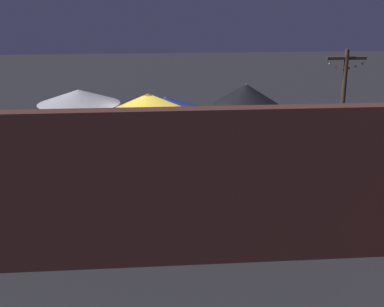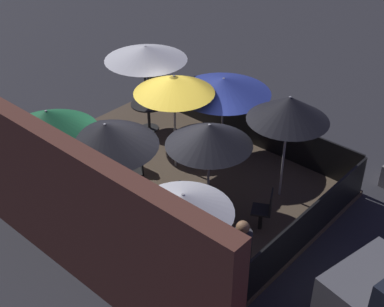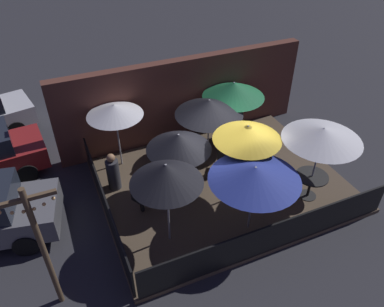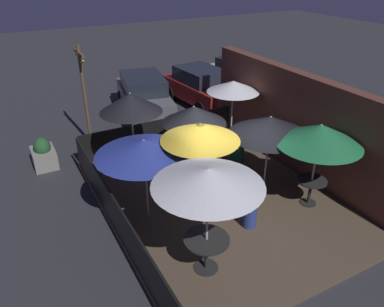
% 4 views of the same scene
% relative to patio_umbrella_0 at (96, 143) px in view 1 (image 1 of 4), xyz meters
% --- Properties ---
extents(ground_plane, '(60.00, 60.00, 0.00)m').
position_rel_patio_umbrella_0_xyz_m(ground_plane, '(-1.35, -2.00, -2.10)').
color(ground_plane, '#2D2D33').
extents(patio_deck, '(7.25, 5.64, 0.12)m').
position_rel_patio_umbrella_0_xyz_m(patio_deck, '(-1.35, -2.00, -2.04)').
color(patio_deck, brown).
rests_on(patio_deck, ground_plane).
extents(building_wall, '(8.85, 0.36, 2.99)m').
position_rel_patio_umbrella_0_xyz_m(building_wall, '(-1.35, 1.05, -0.61)').
color(building_wall, brown).
rests_on(building_wall, ground_plane).
extents(fence_front, '(7.05, 0.05, 0.95)m').
position_rel_patio_umbrella_0_xyz_m(fence_front, '(-1.35, -4.77, -1.51)').
color(fence_front, black).
rests_on(fence_front, patio_deck).
extents(fence_side_left, '(0.05, 5.44, 0.95)m').
position_rel_patio_umbrella_0_xyz_m(fence_side_left, '(-4.93, -2.00, -1.51)').
color(fence_side_left, black).
rests_on(fence_side_left, patio_deck).
extents(patio_umbrella_0, '(2.08, 2.08, 2.25)m').
position_rel_patio_umbrella_0_xyz_m(patio_umbrella_0, '(0.00, 0.00, 0.00)').
color(patio_umbrella_0, '#B2B2B7').
rests_on(patio_umbrella_0, patio_deck).
extents(patio_umbrella_1, '(2.12, 2.12, 2.39)m').
position_rel_patio_umbrella_0_xyz_m(patio_umbrella_1, '(0.72, -3.52, 0.22)').
color(patio_umbrella_1, '#B2B2B7').
rests_on(patio_umbrella_1, patio_deck).
extents(patio_umbrella_2, '(1.86, 1.86, 2.42)m').
position_rel_patio_umbrella_0_xyz_m(patio_umbrella_2, '(-1.06, -2.68, 0.23)').
color(patio_umbrella_2, '#B2B2B7').
rests_on(patio_umbrella_2, patio_deck).
extents(patio_umbrella_3, '(1.71, 1.71, 2.22)m').
position_rel_patio_umbrella_0_xyz_m(patio_umbrella_3, '(-3.94, 0.17, 0.05)').
color(patio_umbrella_3, '#B2B2B7').
rests_on(patio_umbrella_3, patio_deck).
extents(patio_umbrella_4, '(2.29, 2.29, 2.09)m').
position_rel_patio_umbrella_0_xyz_m(patio_umbrella_4, '(-1.52, -3.89, -0.09)').
color(patio_umbrella_4, '#B2B2B7').
rests_on(patio_umbrella_4, patio_deck).
extents(patio_umbrella_5, '(1.74, 1.74, 2.49)m').
position_rel_patio_umbrella_0_xyz_m(patio_umbrella_5, '(-3.61, -3.42, 0.23)').
color(patio_umbrella_5, '#B2B2B7').
rests_on(patio_umbrella_5, patio_deck).
extents(patio_umbrella_6, '(1.80, 1.80, 2.14)m').
position_rel_patio_umbrella_0_xyz_m(patio_umbrella_6, '(-2.72, -1.94, -0.09)').
color(patio_umbrella_6, '#B2B2B7').
rests_on(patio_umbrella_6, patio_deck).
extents(patio_umbrella_7, '(2.16, 2.16, 2.14)m').
position_rel_patio_umbrella_0_xyz_m(patio_umbrella_7, '(-1.16, -0.56, -0.10)').
color(patio_umbrella_7, '#B2B2B7').
rests_on(patio_umbrella_7, patio_deck).
extents(dining_table_0, '(0.77, 0.77, 0.72)m').
position_rel_patio_umbrella_0_xyz_m(dining_table_0, '(0.00, 0.00, -1.42)').
color(dining_table_0, black).
rests_on(dining_table_0, patio_deck).
extents(dining_table_1, '(0.93, 0.93, 0.77)m').
position_rel_patio_umbrella_0_xyz_m(dining_table_1, '(0.72, -3.52, -1.37)').
color(dining_table_1, black).
rests_on(dining_table_1, patio_deck).
extents(patio_chair_0, '(0.54, 0.54, 0.90)m').
position_rel_patio_umbrella_0_xyz_m(patio_chair_0, '(-2.39, -1.17, -1.50)').
color(patio_chair_0, black).
rests_on(patio_chair_0, patio_deck).
extents(patio_chair_1, '(0.54, 0.54, 0.94)m').
position_rel_patio_umbrella_0_xyz_m(patio_chair_1, '(-4.02, -2.20, -1.47)').
color(patio_chair_1, black).
rests_on(patio_chair_1, patio_deck).
extents(patio_chair_2, '(0.56, 0.56, 0.92)m').
position_rel_patio_umbrella_0_xyz_m(patio_chair_2, '(-1.02, -1.45, -1.49)').
color(patio_chair_2, black).
rests_on(patio_chair_2, patio_deck).
extents(patron_0, '(0.56, 0.56, 1.14)m').
position_rel_patio_umbrella_0_xyz_m(patron_0, '(-2.71, -0.40, -1.49)').
color(patron_0, '#236642').
rests_on(patron_0, patio_deck).
extents(patron_1, '(0.52, 0.52, 1.25)m').
position_rel_patio_umbrella_0_xyz_m(patron_1, '(-4.43, -0.88, -1.43)').
color(patron_1, '#333338').
rests_on(patron_1, patio_deck).
extents(patron_2, '(0.46, 0.46, 1.17)m').
position_rel_patio_umbrella_0_xyz_m(patron_2, '(0.01, -1.92, -1.46)').
color(patron_2, navy).
rests_on(patron_2, patio_deck).
extents(planter_box, '(0.98, 0.68, 0.96)m').
position_rel_patio_umbrella_0_xyz_m(planter_box, '(-5.58, -5.72, -1.70)').
color(planter_box, gray).
rests_on(planter_box, ground_plane).
extents(light_post, '(1.10, 0.12, 3.42)m').
position_rel_patio_umbrella_0_xyz_m(light_post, '(-6.48, -4.02, -0.18)').
color(light_post, brown).
rests_on(light_post, ground_plane).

